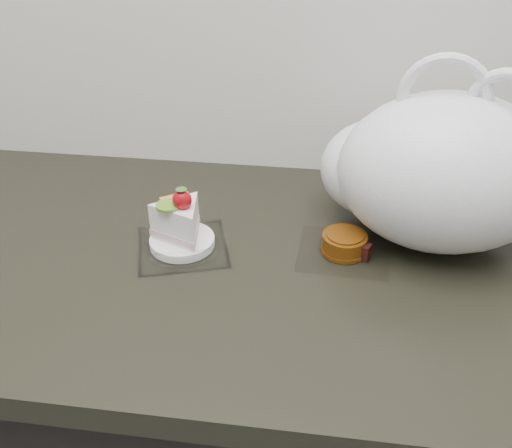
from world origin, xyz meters
TOP-DOWN VIEW (x-y plane):
  - counter at (0.00, 1.69)m, footprint 2.04×0.64m
  - cake_tray at (-0.08, 1.69)m, footprint 0.18×0.18m
  - mooncake_wrap at (0.18, 1.72)m, footprint 0.15×0.14m
  - plastic_bag at (0.30, 1.78)m, footprint 0.41×0.34m

SIDE VIEW (x-z plane):
  - counter at x=0.00m, z-range 0.00..0.90m
  - mooncake_wrap at x=0.18m, z-range 0.90..0.93m
  - cake_tray at x=-0.08m, z-range 0.87..0.98m
  - plastic_bag at x=0.30m, z-range 0.87..1.17m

